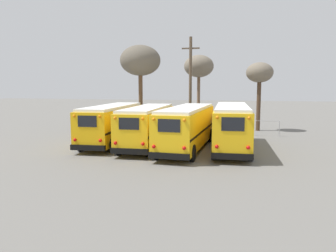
% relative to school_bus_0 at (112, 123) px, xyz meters
% --- Properties ---
extents(ground_plane, '(160.00, 160.00, 0.00)m').
position_rel_school_bus_0_xyz_m(ground_plane, '(4.72, -0.22, -1.68)').
color(ground_plane, '#66635E').
extents(school_bus_0, '(3.00, 9.96, 3.07)m').
position_rel_school_bus_0_xyz_m(school_bus_0, '(0.00, 0.00, 0.00)').
color(school_bus_0, '#EAAA0F').
rests_on(school_bus_0, ground).
extents(school_bus_1, '(2.87, 9.58, 3.04)m').
position_rel_school_bus_0_xyz_m(school_bus_1, '(3.15, -0.65, -0.02)').
color(school_bus_1, yellow).
rests_on(school_bus_1, ground).
extents(school_bus_2, '(2.84, 10.31, 3.10)m').
position_rel_school_bus_0_xyz_m(school_bus_2, '(6.29, -1.10, 0.02)').
color(school_bus_2, yellow).
rests_on(school_bus_2, ground).
extents(school_bus_3, '(2.98, 10.22, 3.22)m').
position_rel_school_bus_0_xyz_m(school_bus_3, '(9.44, -0.31, 0.07)').
color(school_bus_3, yellow).
rests_on(school_bus_3, ground).
extents(utility_pole, '(1.80, 0.30, 9.49)m').
position_rel_school_bus_0_xyz_m(utility_pole, '(4.84, 8.80, 3.21)').
color(utility_pole, brown).
rests_on(utility_pole, ground).
extents(bare_tree_0, '(4.11, 4.11, 8.72)m').
position_rel_school_bus_0_xyz_m(bare_tree_0, '(-0.18, 7.88, 5.42)').
color(bare_tree_0, brown).
rests_on(bare_tree_0, ground).
extents(bare_tree_1, '(2.72, 2.72, 6.98)m').
position_rel_school_bus_0_xyz_m(bare_tree_1, '(11.67, 10.49, 4.10)').
color(bare_tree_1, '#473323').
rests_on(bare_tree_1, ground).
extents(bare_tree_2, '(3.53, 3.53, 8.26)m').
position_rel_school_bus_0_xyz_m(bare_tree_2, '(4.81, 15.04, 5.17)').
color(bare_tree_2, brown).
rests_on(bare_tree_2, ground).
extents(fence_line, '(17.50, 0.06, 1.42)m').
position_rel_school_bus_0_xyz_m(fence_line, '(4.72, 6.88, -0.69)').
color(fence_line, '#939399').
rests_on(fence_line, ground).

